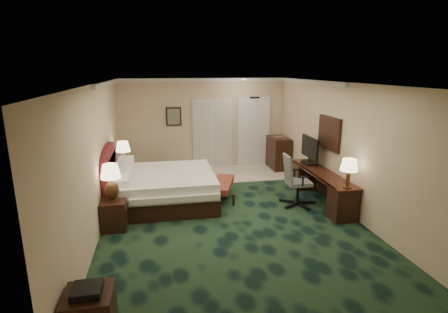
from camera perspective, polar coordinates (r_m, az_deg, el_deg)
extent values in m
cube|color=black|center=(7.40, 0.71, -9.53)|extent=(5.00, 7.50, 0.00)
cube|color=white|center=(6.78, 0.79, 11.86)|extent=(5.00, 7.50, 0.00)
cube|color=beige|center=(10.60, -3.30, 5.34)|extent=(5.00, 0.00, 2.70)
cube|color=beige|center=(3.58, 13.11, -13.22)|extent=(5.00, 0.00, 2.70)
cube|color=beige|center=(6.93, -19.96, -0.25)|extent=(0.00, 7.50, 2.70)
cube|color=beige|center=(7.84, 18.96, 1.45)|extent=(0.00, 7.50, 2.70)
cube|color=beige|center=(10.24, 2.44, -2.69)|extent=(3.20, 1.70, 0.01)
cube|color=silver|center=(10.93, 4.85, 3.98)|extent=(1.02, 0.06, 2.18)
cube|color=beige|center=(10.64, -1.91, 3.75)|extent=(1.20, 0.06, 2.10)
cube|color=#465A52|center=(10.45, -8.22, 6.47)|extent=(0.45, 0.06, 0.55)
cube|color=white|center=(8.30, 16.81, 3.69)|extent=(0.05, 0.95, 0.75)
cube|color=silver|center=(8.02, -9.71, -5.09)|extent=(2.23, 2.07, 0.71)
cube|color=black|center=(7.04, -17.47, -9.01)|extent=(0.45, 0.52, 0.56)
cube|color=black|center=(9.25, -15.92, -3.35)|extent=(0.44, 0.51, 0.55)
cube|color=maroon|center=(8.25, -0.25, -5.45)|extent=(0.78, 1.27, 0.41)
cube|color=black|center=(8.27, 15.52, -4.85)|extent=(0.53, 2.45, 0.71)
cube|color=black|center=(8.70, 13.82, 0.95)|extent=(0.09, 0.87, 0.68)
cube|color=black|center=(10.75, 8.85, 0.59)|extent=(0.50, 0.91, 0.96)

